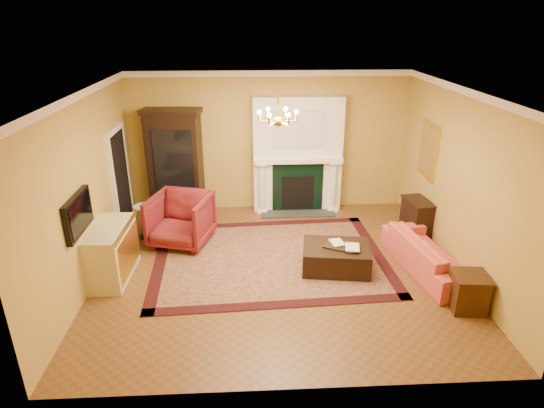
{
  "coord_description": "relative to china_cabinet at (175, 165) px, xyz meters",
  "views": [
    {
      "loc": [
        -0.45,
        -6.78,
        4.03
      ],
      "look_at": [
        -0.07,
        0.3,
        1.07
      ],
      "focal_mm": 30.0,
      "sensor_mm": 36.0,
      "label": 1
    }
  ],
  "objects": [
    {
      "name": "leather_ottoman",
      "position": [
        3.0,
        -2.57,
        -0.87
      ],
      "size": [
        1.22,
        0.96,
        0.42
      ],
      "primitive_type": "cube",
      "rotation": [
        0.0,
        0.0,
        -0.14
      ],
      "color": "black",
      "rests_on": "oriental_rug"
    },
    {
      "name": "wingback_armchair",
      "position": [
        0.25,
        -1.45,
        -0.56
      ],
      "size": [
        1.26,
        1.22,
        1.07
      ],
      "primitive_type": "imported",
      "rotation": [
        0.0,
        0.0,
        -0.28
      ],
      "color": "maroon",
      "rests_on": "floor"
    },
    {
      "name": "topiary_right",
      "position": [
        3.24,
        0.04,
        0.35
      ],
      "size": [
        0.14,
        0.14,
        0.39
      ],
      "color": "gray",
      "rests_on": "fireplace"
    },
    {
      "name": "gilt_mirror",
      "position": [
        4.97,
        -1.09,
        0.56
      ],
      "size": [
        0.06,
        0.76,
        1.05
      ],
      "color": "yellow",
      "rests_on": "wall_right"
    },
    {
      "name": "pedestal_table",
      "position": [
        -0.48,
        -1.18,
        -0.7
      ],
      "size": [
        0.38,
        0.38,
        0.67
      ],
      "color": "black",
      "rests_on": "floor"
    },
    {
      "name": "ottoman_tray",
      "position": [
        3.06,
        -2.56,
        -0.64
      ],
      "size": [
        0.62,
        0.57,
        0.03
      ],
      "primitive_type": "cube",
      "rotation": [
        0.0,
        0.0,
        -0.47
      ],
      "color": "black",
      "rests_on": "leather_ottoman"
    },
    {
      "name": "book_b",
      "position": [
        3.13,
        -2.68,
        -0.47
      ],
      "size": [
        0.23,
        0.07,
        0.31
      ],
      "primitive_type": "imported",
      "rotation": [
        0.0,
        0.0,
        -0.19
      ],
      "color": "gray",
      "rests_on": "ottoman_tray"
    },
    {
      "name": "chandelier",
      "position": [
        2.0,
        -2.49,
        1.52
      ],
      "size": [
        0.63,
        0.55,
        0.53
      ],
      "color": "gold",
      "rests_on": "ceiling"
    },
    {
      "name": "coral_sofa",
      "position": [
        4.57,
        -2.68,
        -0.69
      ],
      "size": [
        0.93,
        2.12,
        0.8
      ],
      "primitive_type": "imported",
      "rotation": [
        0.0,
        0.0,
        1.74
      ],
      "color": "#E24B47",
      "rests_on": "floor"
    },
    {
      "name": "wall_back",
      "position": [
        2.0,
        0.27,
        0.41
      ],
      "size": [
        6.0,
        0.02,
        3.0
      ],
      "primitive_type": "cube",
      "color": "gold",
      "rests_on": "floor"
    },
    {
      "name": "end_table",
      "position": [
        4.72,
        -3.8,
        -0.82
      ],
      "size": [
        0.51,
        0.51,
        0.54
      ],
      "primitive_type": "cube",
      "rotation": [
        0.0,
        0.0,
        -0.11
      ],
      "color": "#3D1F10",
      "rests_on": "floor"
    },
    {
      "name": "fireplace",
      "position": [
        2.6,
        0.08,
        0.1
      ],
      "size": [
        1.9,
        0.7,
        2.5
      ],
      "color": "white",
      "rests_on": "wall_back"
    },
    {
      "name": "china_cabinet",
      "position": [
        0.0,
        0.0,
        0.0
      ],
      "size": [
        1.15,
        0.64,
        2.19
      ],
      "primitive_type": "cube",
      "rotation": [
        0.0,
        0.0,
        -0.13
      ],
      "color": "black",
      "rests_on": "floor"
    },
    {
      "name": "ceiling",
      "position": [
        2.0,
        -2.49,
        1.92
      ],
      "size": [
        6.0,
        5.5,
        0.02
      ],
      "primitive_type": "cube",
      "color": "white",
      "rests_on": "wall_back"
    },
    {
      "name": "oriental_rug",
      "position": [
        1.9,
        -2.14,
        -1.08
      ],
      "size": [
        4.24,
        3.27,
        0.02
      ],
      "primitive_type": "cube",
      "rotation": [
        0.0,
        0.0,
        0.05
      ],
      "color": "#450E17",
      "rests_on": "floor"
    },
    {
      "name": "wall_front",
      "position": [
        2.0,
        -5.25,
        0.41
      ],
      "size": [
        6.0,
        0.02,
        3.0
      ],
      "primitive_type": "cube",
      "color": "gold",
      "rests_on": "floor"
    },
    {
      "name": "book_a",
      "position": [
        2.91,
        -2.54,
        -0.49
      ],
      "size": [
        0.21,
        0.07,
        0.28
      ],
      "primitive_type": "imported",
      "rotation": [
        0.0,
        0.0,
        0.21
      ],
      "color": "gray",
      "rests_on": "ottoman_tray"
    },
    {
      "name": "doorway",
      "position": [
        -0.95,
        -0.79,
        -0.05
      ],
      "size": [
        0.08,
        1.05,
        2.1
      ],
      "color": "silver",
      "rests_on": "wall_left"
    },
    {
      "name": "console_table",
      "position": [
        4.78,
        -1.42,
        -0.72
      ],
      "size": [
        0.47,
        0.71,
        0.74
      ],
      "primitive_type": "cube",
      "rotation": [
        0.0,
        0.0,
        0.15
      ],
      "color": "black",
      "rests_on": "floor"
    },
    {
      "name": "commode",
      "position": [
        -0.73,
        -2.61,
        -0.64
      ],
      "size": [
        0.61,
        1.23,
        0.9
      ],
      "primitive_type": "cube",
      "rotation": [
        0.0,
        0.0,
        -0.03
      ],
      "color": "beige",
      "rests_on": "floor"
    },
    {
      "name": "topiary_left",
      "position": [
        2.1,
        0.04,
        0.36
      ],
      "size": [
        0.15,
        0.15,
        0.41
      ],
      "color": "gray",
      "rests_on": "fireplace"
    },
    {
      "name": "wall_right",
      "position": [
        5.01,
        -2.49,
        0.41
      ],
      "size": [
        0.02,
        5.5,
        3.0
      ],
      "primitive_type": "cube",
      "color": "gold",
      "rests_on": "floor"
    },
    {
      "name": "crown_molding",
      "position": [
        2.0,
        -1.53,
        1.85
      ],
      "size": [
        6.0,
        5.5,
        0.12
      ],
      "color": "white",
      "rests_on": "ceiling"
    },
    {
      "name": "wall_left",
      "position": [
        -1.01,
        -2.49,
        0.41
      ],
      "size": [
        0.02,
        5.5,
        3.0
      ],
      "primitive_type": "cube",
      "color": "gold",
      "rests_on": "floor"
    },
    {
      "name": "tv_panel",
      "position": [
        -0.94,
        -3.09,
        0.26
      ],
      "size": [
        0.09,
        0.95,
        0.58
      ],
      "color": "black",
      "rests_on": "wall_left"
    },
    {
      "name": "floor",
      "position": [
        2.0,
        -2.49,
        -1.1
      ],
      "size": [
        6.0,
        5.5,
        0.02
      ],
      "primitive_type": "cube",
      "color": "brown",
      "rests_on": "ground"
    }
  ]
}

